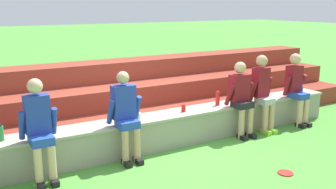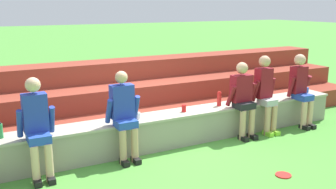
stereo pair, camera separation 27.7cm
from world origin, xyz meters
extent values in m
plane|color=#4C9338|center=(0.00, 0.00, 0.00)|extent=(80.00, 80.00, 0.00)
cube|color=gray|center=(0.00, 0.25, 0.28)|extent=(7.51, 0.50, 0.56)
cube|color=#ABA28E|center=(0.00, 0.25, 0.54)|extent=(7.55, 0.54, 0.04)
cube|color=maroon|center=(0.00, 1.01, 0.20)|extent=(10.89, 0.72, 0.41)
cube|color=maroon|center=(0.00, 1.73, 0.41)|extent=(10.89, 0.72, 0.81)
cube|color=brown|center=(0.00, 2.45, 0.61)|extent=(10.89, 0.72, 1.22)
cylinder|color=#DBAD89|center=(-2.22, -0.25, 0.28)|extent=(0.11, 0.11, 0.56)
cylinder|color=#DBAD89|center=(-2.04, -0.25, 0.28)|extent=(0.11, 0.11, 0.56)
cube|color=black|center=(-2.22, -0.29, 0.04)|extent=(0.10, 0.22, 0.08)
cube|color=black|center=(-2.04, -0.29, 0.04)|extent=(0.10, 0.22, 0.08)
cube|color=#2347B2|center=(-2.13, -0.10, 0.61)|extent=(0.30, 0.36, 0.12)
cube|color=#23389E|center=(-2.13, 0.04, 0.94)|extent=(0.33, 0.20, 0.54)
sphere|color=#DBAD89|center=(-2.13, 0.04, 1.34)|extent=(0.21, 0.21, 0.21)
cylinder|color=#23389E|center=(-2.35, 0.02, 0.82)|extent=(0.08, 0.21, 0.42)
cylinder|color=#23389E|center=(-1.91, 0.02, 0.82)|extent=(0.08, 0.22, 0.42)
cylinder|color=tan|center=(-0.92, -0.18, 0.28)|extent=(0.11, 0.11, 0.56)
cylinder|color=tan|center=(-0.73, -0.18, 0.28)|extent=(0.11, 0.11, 0.56)
cube|color=black|center=(-0.92, -0.22, 0.04)|extent=(0.10, 0.22, 0.08)
cube|color=black|center=(-0.73, -0.22, 0.04)|extent=(0.10, 0.22, 0.08)
cube|color=#2347B2|center=(-0.82, -0.07, 0.61)|extent=(0.32, 0.29, 0.12)
cube|color=#23389E|center=(-0.82, 0.06, 0.93)|extent=(0.35, 0.20, 0.54)
sphere|color=tan|center=(-0.82, 0.06, 1.32)|extent=(0.20, 0.20, 0.20)
cylinder|color=#23389E|center=(-1.05, 0.04, 0.81)|extent=(0.08, 0.24, 0.42)
cylinder|color=#23389E|center=(-0.60, 0.04, 0.81)|extent=(0.08, 0.22, 0.42)
cylinder|color=tan|center=(1.39, -0.18, 0.28)|extent=(0.11, 0.11, 0.56)
cylinder|color=tan|center=(1.60, -0.18, 0.28)|extent=(0.11, 0.11, 0.56)
cube|color=black|center=(1.39, -0.22, 0.04)|extent=(0.10, 0.22, 0.08)
cube|color=black|center=(1.60, -0.22, 0.04)|extent=(0.10, 0.22, 0.08)
cube|color=black|center=(1.49, -0.06, 0.61)|extent=(0.34, 0.29, 0.12)
cube|color=maroon|center=(1.49, 0.04, 0.91)|extent=(0.38, 0.20, 0.49)
sphere|color=tan|center=(1.49, 0.04, 1.28)|extent=(0.21, 0.21, 0.21)
cylinder|color=maroon|center=(1.26, 0.02, 0.80)|extent=(0.08, 0.25, 0.41)
cylinder|color=maroon|center=(1.73, 0.02, 0.80)|extent=(0.08, 0.22, 0.42)
cylinder|color=tan|center=(1.97, -0.19, 0.28)|extent=(0.11, 0.11, 0.56)
cylinder|color=tan|center=(2.13, -0.19, 0.28)|extent=(0.11, 0.11, 0.56)
cube|color=#8CD833|center=(1.97, -0.23, 0.04)|extent=(0.10, 0.22, 0.08)
cube|color=#8CD833|center=(2.13, -0.23, 0.04)|extent=(0.10, 0.22, 0.08)
cube|color=#B2B2B7|center=(2.05, -0.07, 0.61)|extent=(0.27, 0.30, 0.12)
cube|color=maroon|center=(2.05, 0.07, 0.95)|extent=(0.30, 0.20, 0.57)
sphere|color=tan|center=(2.05, 0.07, 1.36)|extent=(0.22, 0.22, 0.22)
cylinder|color=maroon|center=(1.85, 0.05, 0.82)|extent=(0.08, 0.20, 0.43)
cylinder|color=maroon|center=(2.25, 0.05, 0.82)|extent=(0.08, 0.14, 0.43)
cylinder|color=#DBAD89|center=(2.87, -0.24, 0.28)|extent=(0.11, 0.11, 0.56)
cylinder|color=#DBAD89|center=(3.04, -0.24, 0.28)|extent=(0.11, 0.11, 0.56)
cube|color=black|center=(2.87, -0.28, 0.04)|extent=(0.10, 0.22, 0.08)
cube|color=black|center=(3.04, -0.28, 0.04)|extent=(0.10, 0.22, 0.08)
cube|color=#2347B2|center=(2.95, -0.09, 0.61)|extent=(0.28, 0.35, 0.12)
cube|color=maroon|center=(2.95, 0.05, 0.93)|extent=(0.31, 0.20, 0.54)
sphere|color=#DBAD89|center=(2.95, 0.05, 1.34)|extent=(0.23, 0.23, 0.23)
cylinder|color=maroon|center=(2.75, 0.03, 0.81)|extent=(0.08, 0.17, 0.43)
cylinder|color=maroon|center=(3.16, 0.03, 0.81)|extent=(0.08, 0.25, 0.41)
cylinder|color=red|center=(1.18, 0.28, 0.69)|extent=(0.08, 0.08, 0.25)
cylinder|color=red|center=(1.18, 0.28, 0.82)|extent=(0.05, 0.05, 0.02)
cylinder|color=green|center=(-2.58, 0.29, 0.66)|extent=(0.08, 0.08, 0.21)
cylinder|color=white|center=(-0.50, 0.21, 0.62)|extent=(0.09, 0.09, 0.11)
cylinder|color=red|center=(0.40, 0.23, 0.62)|extent=(0.08, 0.08, 0.13)
cylinder|color=blue|center=(3.50, 0.30, 0.61)|extent=(0.08, 0.08, 0.10)
cylinder|color=red|center=(0.97, -1.65, 0.01)|extent=(0.23, 0.23, 0.02)
camera|label=1|loc=(-3.15, -5.24, 2.42)|focal=40.99mm
camera|label=2|loc=(-2.91, -5.38, 2.42)|focal=40.99mm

